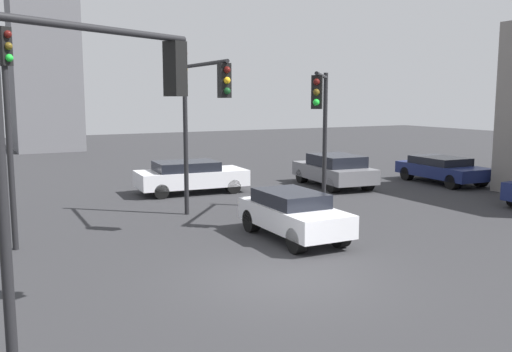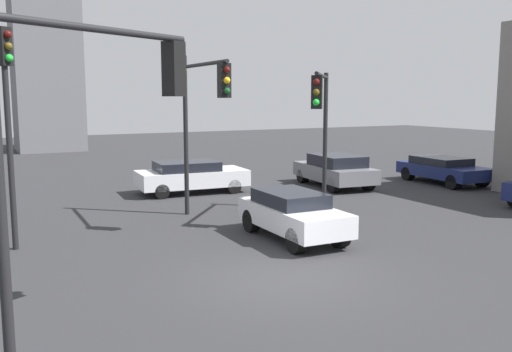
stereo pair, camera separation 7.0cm
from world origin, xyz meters
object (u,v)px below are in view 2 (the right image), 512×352
at_px(traffic_light_3, 96,111).
at_px(traffic_light_1, 7,99).
at_px(car_2, 293,213).
at_px(traffic_light_0, 203,105).
at_px(car_1, 335,170).
at_px(car_0, 443,169).
at_px(car_3, 191,176).
at_px(traffic_light_2, 321,112).

bearing_deg(traffic_light_3, traffic_light_1, 68.10).
distance_m(traffic_light_1, car_2, 8.47).
bearing_deg(traffic_light_0, traffic_light_1, -83.76).
distance_m(traffic_light_0, car_2, 4.64).
xyz_separation_m(traffic_light_0, car_1, (8.37, 4.27, -3.11)).
relative_size(car_0, car_3, 0.97).
bearing_deg(car_2, traffic_light_3, -53.49).
bearing_deg(traffic_light_1, car_3, 94.60).
bearing_deg(car_0, car_1, -103.80).
height_order(traffic_light_2, car_1, traffic_light_2).
distance_m(traffic_light_3, car_1, 18.22).
relative_size(car_1, car_3, 0.99).
bearing_deg(traffic_light_3, car_2, 7.23).
height_order(traffic_light_0, traffic_light_2, traffic_light_0).
relative_size(car_0, car_2, 1.16).
bearing_deg(car_2, car_0, 116.50).
xyz_separation_m(traffic_light_2, car_2, (-2.18, -1.77, -2.90)).
bearing_deg(traffic_light_1, traffic_light_0, 59.75).
xyz_separation_m(traffic_light_2, car_1, (4.63, 5.54, -2.87)).
relative_size(traffic_light_0, car_1, 1.17).
bearing_deg(car_0, car_2, -61.33).
height_order(car_0, car_2, car_2).
xyz_separation_m(traffic_light_0, car_0, (13.60, 2.66, -3.20)).
xyz_separation_m(traffic_light_1, car_1, (14.16, 4.75, -3.32)).
distance_m(car_2, car_3, 8.85).
distance_m(traffic_light_2, traffic_light_3, 10.85).
bearing_deg(car_3, car_1, -8.98).
bearing_deg(traffic_light_1, car_0, 64.19).
bearing_deg(car_1, traffic_light_1, 114.89).
height_order(traffic_light_3, car_3, traffic_light_3).
distance_m(traffic_light_2, car_0, 11.02).
xyz_separation_m(car_0, car_2, (-12.05, -5.70, 0.06)).
distance_m(traffic_light_0, car_0, 14.22).
xyz_separation_m(traffic_light_0, traffic_light_3, (-5.01, -7.69, 0.04)).
distance_m(traffic_light_0, traffic_light_3, 9.18).
distance_m(traffic_light_2, car_2, 4.04).
bearing_deg(car_3, traffic_light_2, -70.58).
relative_size(traffic_light_2, car_0, 1.07).
height_order(traffic_light_2, car_3, traffic_light_2).
distance_m(traffic_light_1, traffic_light_2, 9.57).
bearing_deg(traffic_light_1, car_2, 35.77).
bearing_deg(traffic_light_0, car_0, 102.53).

